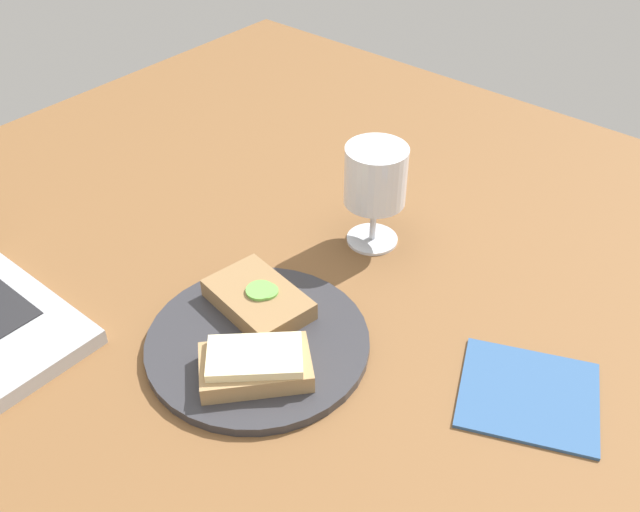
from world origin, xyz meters
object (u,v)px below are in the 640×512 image
at_px(sandwich_with_cucumber, 258,299).
at_px(wine_glass, 375,180).
at_px(napkin, 529,394).
at_px(plate, 258,342).
at_px(sandwich_with_cheese, 255,364).

relative_size(sandwich_with_cucumber, wine_glass, 0.94).
relative_size(wine_glass, napkin, 1.00).
height_order(wine_glass, napkin, wine_glass).
bearing_deg(sandwich_with_cucumber, plate, -137.75).
bearing_deg(sandwich_with_cucumber, napkin, -73.22).
distance_m(sandwich_with_cucumber, napkin, 0.31).
relative_size(plate, wine_glass, 1.78).
height_order(sandwich_with_cucumber, wine_glass, wine_glass).
xyz_separation_m(sandwich_with_cheese, sandwich_with_cucumber, (0.08, 0.07, -0.00)).
bearing_deg(plate, sandwich_with_cheese, -137.55).
distance_m(sandwich_with_cucumber, wine_glass, 0.21).
bearing_deg(plate, wine_glass, 4.69).
bearing_deg(wine_glass, sandwich_with_cucumber, 175.53).
height_order(plate, sandwich_with_cheese, sandwich_with_cheese).
height_order(plate, wine_glass, wine_glass).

